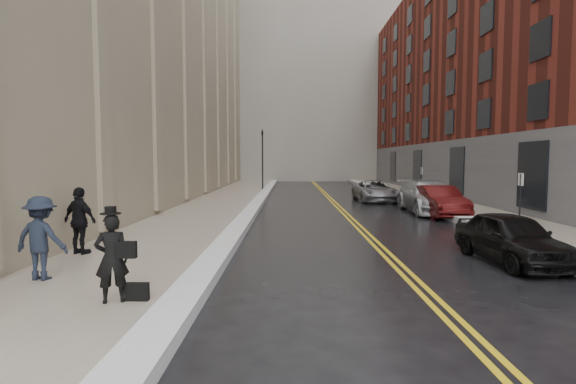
{
  "coord_description": "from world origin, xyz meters",
  "views": [
    {
      "loc": [
        -0.24,
        -7.88,
        2.7
      ],
      "look_at": [
        -0.33,
        7.29,
        1.6
      ],
      "focal_mm": 28.0,
      "sensor_mm": 36.0,
      "label": 1
    }
  ],
  "objects_px": {
    "car_black": "(511,238)",
    "pedestrian_b": "(41,238)",
    "car_silver_far": "(375,191)",
    "car_silver_near": "(429,197)",
    "pedestrian_main": "(112,258)",
    "car_maroon": "(439,201)",
    "pedestrian_c": "(80,221)"
  },
  "relations": [
    {
      "from": "car_black",
      "to": "pedestrian_b",
      "type": "relative_size",
      "value": 2.19
    },
    {
      "from": "car_black",
      "to": "car_silver_far",
      "type": "height_order",
      "value": "car_silver_far"
    },
    {
      "from": "car_silver_far",
      "to": "pedestrian_b",
      "type": "xyz_separation_m",
      "value": [
        -10.73,
        -19.51,
        0.35
      ]
    },
    {
      "from": "car_silver_near",
      "to": "pedestrian_main",
      "type": "distance_m",
      "value": 18.11
    },
    {
      "from": "car_maroon",
      "to": "pedestrian_main",
      "type": "distance_m",
      "value": 16.83
    },
    {
      "from": "pedestrian_b",
      "to": "car_silver_far",
      "type": "bearing_deg",
      "value": -110.33
    },
    {
      "from": "car_black",
      "to": "pedestrian_main",
      "type": "relative_size",
      "value": 2.45
    },
    {
      "from": "car_silver_far",
      "to": "pedestrian_c",
      "type": "xyz_separation_m",
      "value": [
        -11.11,
        -16.93,
        0.37
      ]
    },
    {
      "from": "car_black",
      "to": "car_silver_far",
      "type": "bearing_deg",
      "value": 86.18
    },
    {
      "from": "car_silver_far",
      "to": "pedestrian_main",
      "type": "bearing_deg",
      "value": -114.28
    },
    {
      "from": "car_black",
      "to": "car_maroon",
      "type": "height_order",
      "value": "car_maroon"
    },
    {
      "from": "car_maroon",
      "to": "pedestrian_c",
      "type": "distance_m",
      "value": 15.73
    },
    {
      "from": "car_maroon",
      "to": "car_silver_near",
      "type": "distance_m",
      "value": 1.58
    },
    {
      "from": "car_maroon",
      "to": "pedestrian_b",
      "type": "xyz_separation_m",
      "value": [
        -12.33,
        -11.85,
        0.31
      ]
    },
    {
      "from": "car_silver_near",
      "to": "car_silver_far",
      "type": "distance_m",
      "value": 6.29
    },
    {
      "from": "pedestrian_main",
      "to": "pedestrian_b",
      "type": "relative_size",
      "value": 0.89
    },
    {
      "from": "car_black",
      "to": "car_silver_near",
      "type": "xyz_separation_m",
      "value": [
        1.28,
        11.2,
        0.15
      ]
    },
    {
      "from": "car_silver_near",
      "to": "car_silver_far",
      "type": "relative_size",
      "value": 1.14
    },
    {
      "from": "car_silver_near",
      "to": "pedestrian_main",
      "type": "relative_size",
      "value": 3.54
    },
    {
      "from": "car_silver_far",
      "to": "pedestrian_c",
      "type": "distance_m",
      "value": 20.26
    },
    {
      "from": "car_silver_near",
      "to": "car_silver_far",
      "type": "height_order",
      "value": "car_silver_near"
    },
    {
      "from": "car_silver_near",
      "to": "pedestrian_b",
      "type": "distance_m",
      "value": 18.23
    },
    {
      "from": "car_black",
      "to": "pedestrian_main",
      "type": "distance_m",
      "value": 9.69
    },
    {
      "from": "car_silver_near",
      "to": "pedestrian_main",
      "type": "height_order",
      "value": "pedestrian_main"
    },
    {
      "from": "car_maroon",
      "to": "car_silver_far",
      "type": "height_order",
      "value": "car_maroon"
    },
    {
      "from": "car_silver_near",
      "to": "car_maroon",
      "type": "bearing_deg",
      "value": -89.48
    },
    {
      "from": "car_black",
      "to": "car_silver_far",
      "type": "xyz_separation_m",
      "value": [
        -0.32,
        17.28,
        0.02
      ]
    },
    {
      "from": "car_black",
      "to": "car_maroon",
      "type": "bearing_deg",
      "value": 77.53
    },
    {
      "from": "pedestrian_b",
      "to": "pedestrian_c",
      "type": "height_order",
      "value": "pedestrian_c"
    },
    {
      "from": "car_black",
      "to": "car_silver_far",
      "type": "distance_m",
      "value": 17.28
    },
    {
      "from": "pedestrian_main",
      "to": "pedestrian_b",
      "type": "height_order",
      "value": "pedestrian_b"
    },
    {
      "from": "pedestrian_main",
      "to": "pedestrian_c",
      "type": "distance_m",
      "value": 4.8
    }
  ]
}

